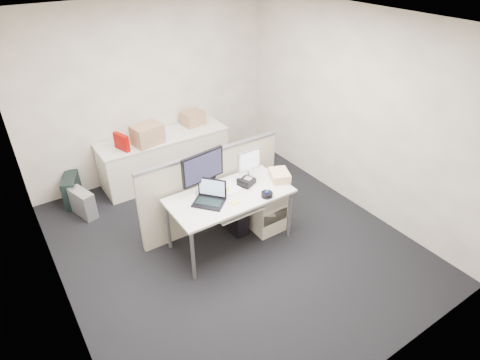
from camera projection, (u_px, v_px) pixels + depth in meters
floor at (230, 241)px, 5.22m from camera, size 4.00×4.50×0.01m
ceiling at (227, 22)px, 3.79m from camera, size 4.00×4.50×0.01m
wall_back at (150, 92)px, 6.09m from camera, size 4.00×0.02×2.70m
wall_front at (394, 268)px, 2.91m from camera, size 4.00×0.02×2.70m
wall_left at (39, 207)px, 3.56m from camera, size 0.02×4.50×2.70m
wall_right at (353, 111)px, 5.44m from camera, size 0.02×4.50×2.70m
desk at (230, 199)px, 4.87m from camera, size 1.50×0.75×0.73m
keyboard_tray at (238, 209)px, 4.76m from camera, size 0.62×0.32×0.02m
drawer_pedestal at (263, 205)px, 5.34m from camera, size 0.40×0.55×0.65m
cubicle_partition at (212, 190)px, 5.24m from camera, size 2.00×0.06×1.10m
back_counter at (165, 157)px, 6.39m from camera, size 2.00×0.60×0.72m
monitor_main at (203, 174)px, 4.69m from camera, size 0.59×0.29×0.57m
monitor_small at (249, 165)px, 5.04m from camera, size 0.33×0.17×0.40m
laptop at (208, 194)px, 4.61m from camera, size 0.43×0.44×0.26m
trackball at (267, 195)px, 4.78m from camera, size 0.17×0.17×0.05m
desk_phone at (246, 182)px, 5.01m from camera, size 0.25×0.23×0.06m
paper_stack at (229, 188)px, 4.94m from camera, size 0.27×0.32×0.01m
sticky_pad at (234, 203)px, 4.68m from camera, size 0.10×0.10×0.01m
travel_mug at (213, 183)px, 4.89m from camera, size 0.08×0.08×0.17m
banana at (226, 190)px, 4.87m from camera, size 0.16×0.14×0.04m
cellphone at (217, 196)px, 4.79m from camera, size 0.09×0.12×0.01m
manila_folders at (279, 175)px, 5.11m from camera, size 0.32×0.36×0.11m
keyboard at (233, 207)px, 4.75m from camera, size 0.50×0.32×0.03m
pc_tower_desk at (235, 215)px, 5.34m from camera, size 0.20×0.45×0.42m
pc_tower_spare_dark at (72, 190)px, 5.85m from camera, size 0.34×0.50×0.43m
pc_tower_spare_silver at (83, 203)px, 5.60m from camera, size 0.28×0.45×0.39m
cardboard_box_left at (147, 135)px, 5.90m from camera, size 0.47×0.38×0.32m
cardboard_box_right at (193, 119)px, 6.50m from camera, size 0.37×0.31×0.24m
red_binder at (122, 143)px, 5.74m from camera, size 0.15×0.29×0.26m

